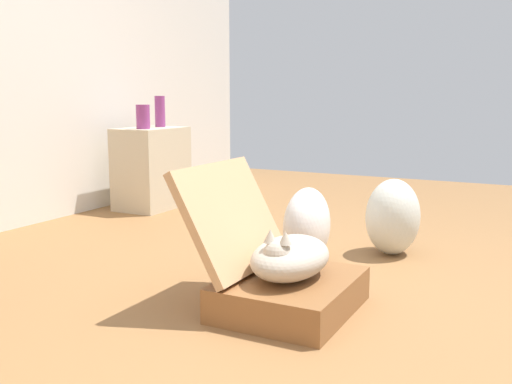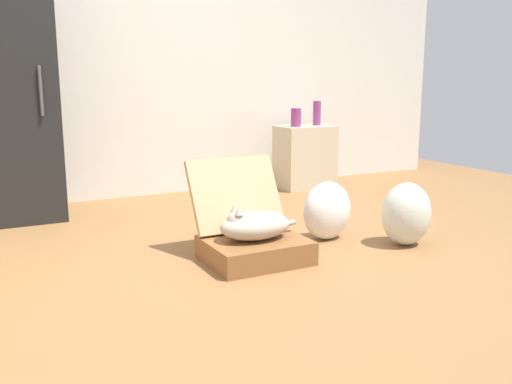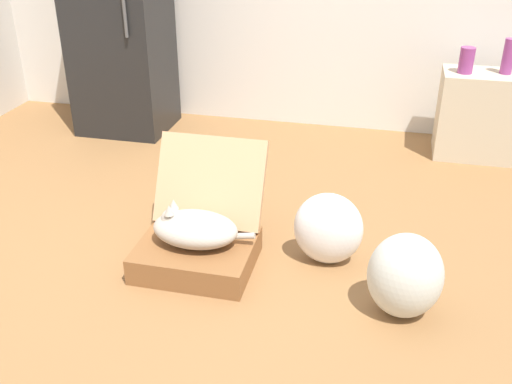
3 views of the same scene
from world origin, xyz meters
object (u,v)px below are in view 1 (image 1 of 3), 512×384
side_table (152,168)px  vase_short (160,111)px  suitcase_base (290,294)px  vase_tall (143,117)px  plastic_bag_white (307,226)px  plastic_bag_clear (393,217)px  cat (290,257)px

side_table → vase_short: bearing=3.2°
suitcase_base → vase_tall: vase_tall is taller
plastic_bag_white → side_table: 1.82m
plastic_bag_white → vase_tall: (0.71, 1.57, 0.50)m
side_table → vase_tall: size_ratio=3.48×
plastic_bag_clear → vase_short: bearing=73.2°
plastic_bag_white → suitcase_base: bearing=-163.2°
side_table → vase_short: 0.44m
plastic_bag_white → vase_short: bearing=59.0°
vase_short → side_table: bearing=-176.8°
cat → plastic_bag_white: plastic_bag_white is taller
plastic_bag_clear → vase_tall: (0.33, 1.91, 0.49)m
side_table → vase_tall: (-0.13, -0.04, 0.39)m
suitcase_base → plastic_bag_white: 0.68m
suitcase_base → plastic_bag_white: plastic_bag_white is taller
cat → vase_tall: vase_tall is taller
cat → plastic_bag_clear: (1.03, -0.15, -0.02)m
vase_tall → vase_short: (0.27, 0.05, 0.03)m
vase_tall → suitcase_base: bearing=-127.3°
plastic_bag_clear → cat: bearing=171.9°
cat → side_table: bearing=50.5°
suitcase_base → plastic_bag_clear: size_ratio=1.41×
suitcase_base → plastic_bag_clear: 1.04m
plastic_bag_clear → vase_tall: size_ratio=2.35×
cat → vase_tall: (1.35, 1.76, 0.47)m
suitcase_base → vase_short: (1.61, 1.81, 0.65)m
cat → side_table: (1.48, 1.80, 0.08)m
cat → vase_short: 2.48m
cat → vase_tall: 2.27m
vase_tall → vase_short: size_ratio=0.74×
suitcase_base → vase_tall: 2.30m
plastic_bag_clear → side_table: size_ratio=0.67×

